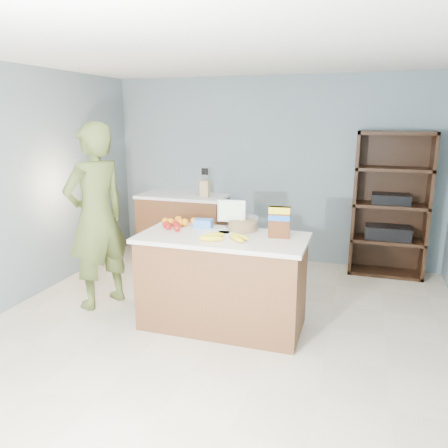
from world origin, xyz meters
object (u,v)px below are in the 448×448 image
(shelving_unit, at_px, (390,207))
(cereal_box, at_px, (279,220))
(tv, at_px, (232,212))
(person, at_px, (96,217))
(counter_peninsula, at_px, (222,285))

(shelving_unit, bearing_deg, cereal_box, -118.00)
(shelving_unit, height_order, tv, shelving_unit)
(shelving_unit, relative_size, cereal_box, 6.27)
(cereal_box, bearing_deg, person, -179.73)
(person, xyz_separation_m, cereal_box, (1.90, 0.01, 0.11))
(tv, bearing_deg, cereal_box, -22.68)
(counter_peninsula, relative_size, shelving_unit, 0.87)
(counter_peninsula, distance_m, tv, 0.71)
(cereal_box, bearing_deg, shelving_unit, 62.00)
(shelving_unit, relative_size, person, 0.94)
(person, bearing_deg, tv, 121.91)
(cereal_box, bearing_deg, tv, 157.32)
(shelving_unit, bearing_deg, tv, -131.67)
(person, distance_m, tv, 1.41)
(shelving_unit, xyz_separation_m, tv, (-1.55, -1.74, 0.19))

